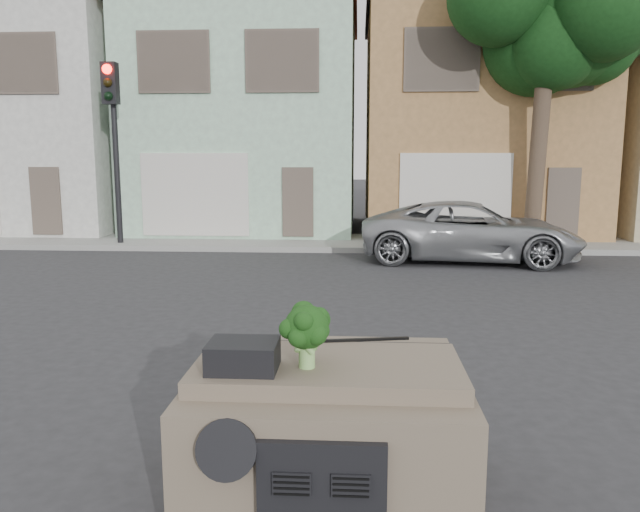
{
  "coord_description": "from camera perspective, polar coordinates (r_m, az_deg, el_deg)",
  "views": [
    {
      "loc": [
        0.21,
        -7.47,
        2.6
      ],
      "look_at": [
        -0.28,
        0.5,
        1.3
      ],
      "focal_mm": 35.0,
      "sensor_mm": 36.0,
      "label": 1
    }
  ],
  "objects": [
    {
      "name": "ground_plane",
      "position": [
        7.91,
        1.85,
        -9.95
      ],
      "size": [
        120.0,
        120.0,
        0.0
      ],
      "primitive_type": "plane",
      "color": "#303033",
      "rests_on": "ground"
    },
    {
      "name": "sidewalk",
      "position": [
        18.14,
        2.84,
        1.22
      ],
      "size": [
        40.0,
        3.0,
        0.15
      ],
      "primitive_type": "cube",
      "color": "gray",
      "rests_on": "ground"
    },
    {
      "name": "townhouse_white",
      "position": [
        24.69,
        -23.95,
        11.18
      ],
      "size": [
        7.2,
        8.2,
        7.55
      ],
      "primitive_type": "cube",
      "color": "silver",
      "rests_on": "ground"
    },
    {
      "name": "townhouse_mint",
      "position": [
        22.31,
        -6.18,
        12.2
      ],
      "size": [
        7.2,
        8.2,
        7.55
      ],
      "primitive_type": "cube",
      "color": "#A8D3B3",
      "rests_on": "ground"
    },
    {
      "name": "townhouse_tan",
      "position": [
        22.32,
        13.61,
        12.0
      ],
      "size": [
        7.2,
        8.2,
        7.55
      ],
      "primitive_type": "cube",
      "color": "#A67847",
      "rests_on": "ground"
    },
    {
      "name": "silver_pickup",
      "position": [
        15.88,
        13.53,
        -0.44
      ],
      "size": [
        5.57,
        3.09,
        1.48
      ],
      "primitive_type": "imported",
      "rotation": [
        0.0,
        0.0,
        1.45
      ],
      "color": "#A2A5A9",
      "rests_on": "ground"
    },
    {
      "name": "traffic_signal",
      "position": [
        18.24,
        -18.25,
        8.62
      ],
      "size": [
        0.4,
        0.4,
        5.1
      ],
      "primitive_type": "cube",
      "color": "black",
      "rests_on": "ground"
    },
    {
      "name": "tree_near",
      "position": [
        17.99,
        19.56,
        13.98
      ],
      "size": [
        4.4,
        4.0,
        8.5
      ],
      "primitive_type": "cube",
      "color": "#123712",
      "rests_on": "ground"
    },
    {
      "name": "car_dashboard",
      "position": [
        4.91,
        0.81,
        -15.26
      ],
      "size": [
        2.0,
        1.8,
        1.12
      ],
      "primitive_type": "cube",
      "color": "#6E604E",
      "rests_on": "ground"
    },
    {
      "name": "instrument_hump",
      "position": [
        4.41,
        -7.03,
        -9.03
      ],
      "size": [
        0.48,
        0.38,
        0.2
      ],
      "primitive_type": "cube",
      "color": "black",
      "rests_on": "car_dashboard"
    },
    {
      "name": "wiper_arm",
      "position": [
        5.06,
        4.23,
        -7.62
      ],
      "size": [
        0.69,
        0.15,
        0.02
      ],
      "primitive_type": "cube",
      "rotation": [
        0.0,
        0.0,
        0.17
      ],
      "color": "black",
      "rests_on": "car_dashboard"
    },
    {
      "name": "broccoli",
      "position": [
        4.38,
        -1.22,
        -7.3
      ],
      "size": [
        0.45,
        0.45,
        0.46
      ],
      "primitive_type": "cube",
      "rotation": [
        0.0,
        0.0,
        2.93
      ],
      "color": "#14360F",
      "rests_on": "car_dashboard"
    }
  ]
}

